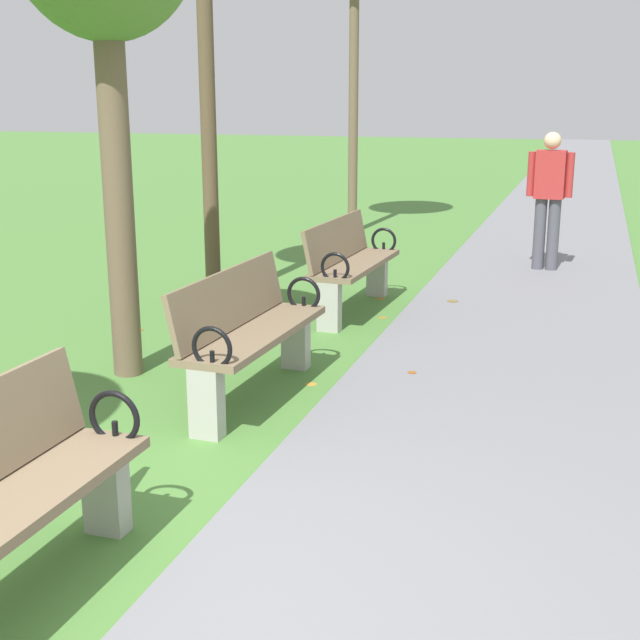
{
  "coord_description": "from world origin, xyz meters",
  "views": [
    {
      "loc": [
        1.68,
        -2.69,
        2.06
      ],
      "look_at": [
        -0.05,
        2.76,
        0.55
      ],
      "focal_mm": 48.08,
      "sensor_mm": 36.0,
      "label": 1
    }
  ],
  "objects": [
    {
      "name": "park_bench_2",
      "position": [
        -0.5,
        2.56,
        0.49
      ],
      "size": [
        0.54,
        1.62,
        0.9
      ],
      "color": "#7A664C",
      "rests_on": "ground"
    },
    {
      "name": "park_bench_3",
      "position": [
        -0.5,
        5.15,
        0.49
      ],
      "size": [
        0.55,
        1.62,
        0.9
      ],
      "color": "#7A664C",
      "rests_on": "ground"
    },
    {
      "name": "scattered_leaves",
      "position": [
        -0.83,
        3.69,
        0.01
      ],
      "size": [
        2.97,
        6.91,
        0.02
      ],
      "color": "#93511E",
      "rests_on": "ground"
    },
    {
      "name": "paved_walkway",
      "position": [
        1.12,
        18.0,
        0.01
      ],
      "size": [
        2.24,
        44.0,
        0.02
      ],
      "primitive_type": "cube",
      "color": "slate",
      "rests_on": "ground"
    },
    {
      "name": "ground_plane",
      "position": [
        0.0,
        0.0,
        0.0
      ],
      "size": [
        80.0,
        80.0,
        0.0
      ],
      "primitive_type": "plane",
      "color": "#4C7F38"
    },
    {
      "name": "pedestrian_walking",
      "position": [
        1.19,
        7.79,
        0.93
      ],
      "size": [
        0.53,
        0.23,
        1.62
      ],
      "color": "#4C4C56",
      "rests_on": "paved_walkway"
    }
  ]
}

